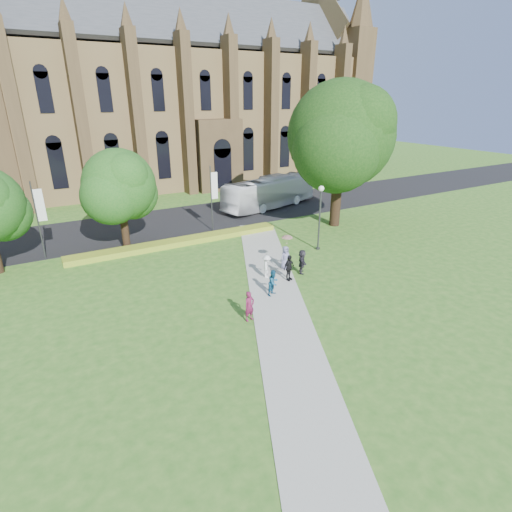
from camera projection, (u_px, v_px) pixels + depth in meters
ground at (285, 305)px, 23.96m from camera, size 160.00×160.00×0.00m
road at (175, 221)px, 40.09m from camera, size 160.00×10.00×0.02m
footpath at (276, 298)px, 24.76m from camera, size 15.58×28.54×0.04m
flower_hedge at (179, 242)px, 33.61m from camera, size 18.00×1.40×0.45m
cathedral at (190, 86)px, 55.78m from camera, size 52.60×18.25×28.00m
streetlamp at (320, 210)px, 31.43m from camera, size 0.44×0.44×5.24m
large_tree at (341, 136)px, 35.71m from camera, size 9.60×9.60×13.20m
street_tree_1 at (119, 185)px, 30.96m from camera, size 5.60×5.60×8.05m
banner_pole_0 at (212, 195)px, 35.94m from camera, size 0.70×0.10×6.00m
banner_pole_1 at (39, 216)px, 29.50m from camera, size 0.70×0.10×6.00m
tour_coach at (269, 193)px, 44.33m from camera, size 12.45×5.82×3.38m
pedestrian_0 at (249, 306)px, 21.92m from camera, size 0.71×0.55×1.75m
pedestrian_1 at (274, 283)px, 24.79m from camera, size 0.99×0.89×1.66m
pedestrian_2 at (267, 266)px, 27.23m from camera, size 1.03×1.19×1.60m
pedestrian_3 at (289, 268)px, 26.77m from camera, size 1.13×0.74×1.79m
pedestrian_4 at (285, 257)px, 28.61m from camera, size 0.91×0.67×1.70m
pedestrian_5 at (302, 261)px, 27.88m from camera, size 1.27×1.65×1.74m
parasol at (287, 241)px, 28.33m from camera, size 0.94×0.94×0.68m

